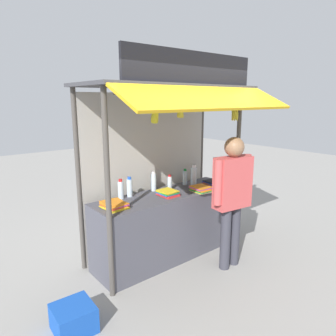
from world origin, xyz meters
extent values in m
plane|color=gray|center=(0.00, 0.00, 0.00)|extent=(20.00, 20.00, 0.00)
cube|color=#4C4C56|center=(0.00, 0.00, 0.45)|extent=(2.10, 0.61, 0.90)
cylinder|color=#4C4742|center=(-1.05, -0.31, 1.13)|extent=(0.06, 0.06, 2.27)
cylinder|color=#4C4742|center=(1.05, -0.31, 1.13)|extent=(0.06, 0.06, 2.27)
cylinder|color=#4C4742|center=(-1.05, 0.43, 1.13)|extent=(0.06, 0.06, 2.27)
cylinder|color=#4C4742|center=(1.05, 0.43, 1.13)|extent=(0.06, 0.06, 2.27)
cube|color=#B7B2A8|center=(0.00, 0.43, 1.11)|extent=(2.06, 0.04, 2.22)
cube|color=#3F3F44|center=(0.00, -0.04, 2.29)|extent=(2.30, 0.94, 0.04)
cube|color=gold|center=(0.00, -0.75, 2.15)|extent=(2.26, 0.51, 0.26)
cube|color=black|center=(0.00, -0.46, 2.48)|extent=(1.89, 0.04, 0.35)
cylinder|color=#59544C|center=(0.00, -0.41, 2.19)|extent=(2.00, 0.02, 0.02)
cylinder|color=silver|center=(-0.60, 0.21, 1.02)|extent=(0.07, 0.07, 0.23)
cylinder|color=red|center=(-0.60, 0.21, 1.14)|extent=(0.05, 0.05, 0.03)
cylinder|color=silver|center=(-0.47, 0.21, 1.02)|extent=(0.07, 0.07, 0.23)
cylinder|color=blue|center=(-0.47, 0.21, 1.15)|extent=(0.05, 0.05, 0.03)
cylinder|color=silver|center=(0.52, 0.05, 1.04)|extent=(0.09, 0.09, 0.28)
cylinder|color=white|center=(0.52, 0.05, 1.20)|extent=(0.06, 0.06, 0.04)
cylinder|color=silver|center=(0.11, 0.10, 1.00)|extent=(0.06, 0.06, 0.19)
cylinder|color=red|center=(0.11, 0.10, 1.11)|extent=(0.04, 0.04, 0.03)
cylinder|color=silver|center=(-0.07, 0.22, 1.02)|extent=(0.08, 0.08, 0.24)
cylinder|color=white|center=(-0.07, 0.22, 1.16)|extent=(0.05, 0.05, 0.03)
cylinder|color=silver|center=(0.47, 0.18, 1.01)|extent=(0.07, 0.07, 0.21)
cylinder|color=#198C33|center=(0.47, 0.18, 1.13)|extent=(0.04, 0.04, 0.03)
cube|color=red|center=(-0.06, -0.08, 0.91)|extent=(0.21, 0.24, 0.01)
cube|color=red|center=(-0.07, -0.08, 0.92)|extent=(0.22, 0.25, 0.01)
cube|color=red|center=(-0.06, -0.08, 0.93)|extent=(0.22, 0.25, 0.01)
cube|color=blue|center=(-0.07, -0.07, 0.94)|extent=(0.21, 0.24, 0.01)
cube|color=green|center=(-0.07, -0.07, 0.95)|extent=(0.22, 0.25, 0.01)
cube|color=yellow|center=(-0.06, -0.07, 0.96)|extent=(0.23, 0.25, 0.01)
cube|color=yellow|center=(-0.07, -0.08, 0.97)|extent=(0.21, 0.24, 0.01)
cube|color=white|center=(0.41, -0.22, 0.91)|extent=(0.25, 0.26, 0.01)
cube|color=yellow|center=(0.39, -0.23, 0.92)|extent=(0.25, 0.26, 0.01)
cube|color=green|center=(0.40, -0.24, 0.93)|extent=(0.23, 0.24, 0.01)
cube|color=orange|center=(0.41, -0.23, 0.94)|extent=(0.23, 0.25, 0.01)
cube|color=orange|center=(0.40, -0.22, 0.95)|extent=(0.25, 0.26, 0.01)
cube|color=purple|center=(0.39, -0.22, 0.96)|extent=(0.25, 0.26, 0.01)
cube|color=orange|center=(0.40, -0.22, 0.97)|extent=(0.24, 0.26, 0.01)
cube|color=yellow|center=(-0.84, -0.05, 0.91)|extent=(0.25, 0.28, 0.01)
cube|color=yellow|center=(-0.85, -0.05, 0.92)|extent=(0.25, 0.28, 0.01)
cube|color=yellow|center=(-0.85, -0.06, 0.93)|extent=(0.25, 0.28, 0.01)
cube|color=red|center=(-0.84, -0.05, 0.94)|extent=(0.26, 0.29, 0.01)
cube|color=orange|center=(-0.85, -0.05, 0.95)|extent=(0.24, 0.27, 0.01)
cube|color=purple|center=(-0.84, -0.05, 0.95)|extent=(0.25, 0.28, 0.01)
cube|color=orange|center=(-0.85, -0.05, 0.96)|extent=(0.26, 0.29, 0.01)
cube|color=orange|center=(-0.85, -0.04, 0.98)|extent=(0.26, 0.29, 0.01)
cube|color=purple|center=(0.82, -0.07, 0.91)|extent=(0.24, 0.27, 0.01)
cube|color=orange|center=(0.82, -0.08, 0.92)|extent=(0.24, 0.27, 0.01)
cube|color=red|center=(0.83, -0.08, 0.92)|extent=(0.23, 0.26, 0.01)
cube|color=blue|center=(0.81, -0.07, 0.93)|extent=(0.25, 0.28, 0.01)
cube|color=black|center=(0.83, -0.07, 0.94)|extent=(0.22, 0.26, 0.01)
cylinder|color=#332D23|center=(-0.15, -0.41, 2.13)|extent=(0.01, 0.01, 0.09)
cylinder|color=olive|center=(-0.15, -0.41, 2.07)|extent=(0.04, 0.04, 0.04)
ellipsoid|color=gold|center=(-0.12, -0.41, 1.99)|extent=(0.03, 0.07, 0.14)
ellipsoid|color=gold|center=(-0.14, -0.39, 1.99)|extent=(0.05, 0.05, 0.14)
ellipsoid|color=gold|center=(-0.15, -0.38, 2.00)|extent=(0.08, 0.03, 0.13)
ellipsoid|color=gold|center=(-0.16, -0.39, 1.99)|extent=(0.06, 0.05, 0.14)
ellipsoid|color=gold|center=(-0.16, -0.40, 1.99)|extent=(0.03, 0.06, 0.14)
ellipsoid|color=gold|center=(-0.16, -0.42, 1.99)|extent=(0.06, 0.06, 0.14)
ellipsoid|color=gold|center=(-0.15, -0.43, 1.99)|extent=(0.07, 0.03, 0.14)
ellipsoid|color=gold|center=(-0.14, -0.42, 1.99)|extent=(0.06, 0.05, 0.14)
cylinder|color=#332D23|center=(0.82, -0.41, 2.11)|extent=(0.01, 0.01, 0.14)
cylinder|color=olive|center=(0.82, -0.41, 2.02)|extent=(0.04, 0.04, 0.04)
ellipsoid|color=gold|center=(0.84, -0.40, 1.93)|extent=(0.04, 0.07, 0.16)
ellipsoid|color=gold|center=(0.84, -0.38, 1.93)|extent=(0.09, 0.06, 0.16)
ellipsoid|color=gold|center=(0.81, -0.38, 1.93)|extent=(0.08, 0.07, 0.17)
ellipsoid|color=gold|center=(0.80, -0.41, 1.93)|extent=(0.04, 0.09, 0.16)
ellipsoid|color=gold|center=(0.81, -0.43, 1.93)|extent=(0.08, 0.06, 0.17)
ellipsoid|color=gold|center=(0.84, -0.43, 1.93)|extent=(0.08, 0.06, 0.17)
cylinder|color=#332D23|center=(-0.51, -0.41, 2.11)|extent=(0.01, 0.01, 0.13)
cylinder|color=olive|center=(-0.51, -0.41, 2.02)|extent=(0.04, 0.04, 0.04)
ellipsoid|color=yellow|center=(-0.49, -0.41, 1.95)|extent=(0.04, 0.08, 0.14)
ellipsoid|color=yellow|center=(-0.50, -0.39, 1.95)|extent=(0.06, 0.06, 0.14)
ellipsoid|color=yellow|center=(-0.51, -0.39, 1.95)|extent=(0.07, 0.05, 0.14)
ellipsoid|color=yellow|center=(-0.52, -0.38, 1.95)|extent=(0.08, 0.06, 0.14)
ellipsoid|color=yellow|center=(-0.53, -0.40, 1.95)|extent=(0.04, 0.06, 0.14)
ellipsoid|color=yellow|center=(-0.53, -0.41, 1.95)|extent=(0.04, 0.06, 0.14)
ellipsoid|color=yellow|center=(-0.52, -0.42, 1.95)|extent=(0.07, 0.05, 0.14)
ellipsoid|color=yellow|center=(-0.51, -0.42, 1.95)|extent=(0.06, 0.04, 0.14)
ellipsoid|color=yellow|center=(-0.50, -0.42, 1.95)|extent=(0.06, 0.06, 0.14)
cylinder|color=#383842|center=(0.35, -0.72, 0.41)|extent=(0.13, 0.13, 0.81)
cylinder|color=#383842|center=(0.54, -0.72, 0.41)|extent=(0.13, 0.13, 0.81)
cube|color=#CC4C4C|center=(0.44, -0.72, 1.13)|extent=(0.51, 0.27, 0.64)
cylinder|color=#CC4C4C|center=(0.17, -0.72, 1.18)|extent=(0.10, 0.10, 0.55)
cylinder|color=#CC4C4C|center=(0.71, -0.72, 1.18)|extent=(0.10, 0.10, 0.55)
sphere|color=#936B4C|center=(0.44, -0.72, 1.58)|extent=(0.24, 0.24, 0.24)
cube|color=#194CB2|center=(-1.60, -0.55, 0.13)|extent=(0.38, 0.38, 0.25)
camera|label=1|loc=(-2.50, -3.06, 2.14)|focal=32.93mm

